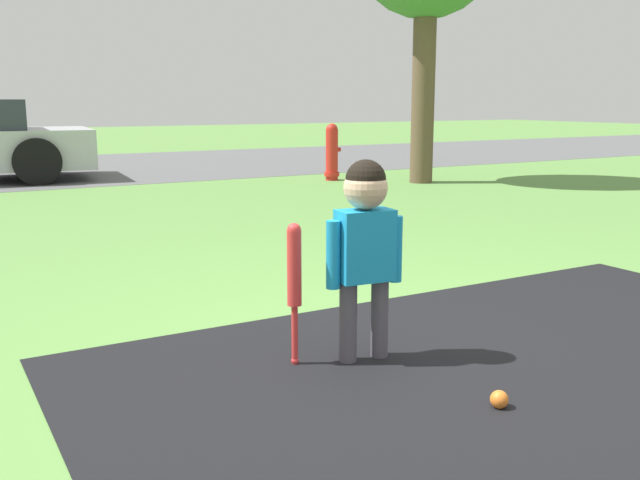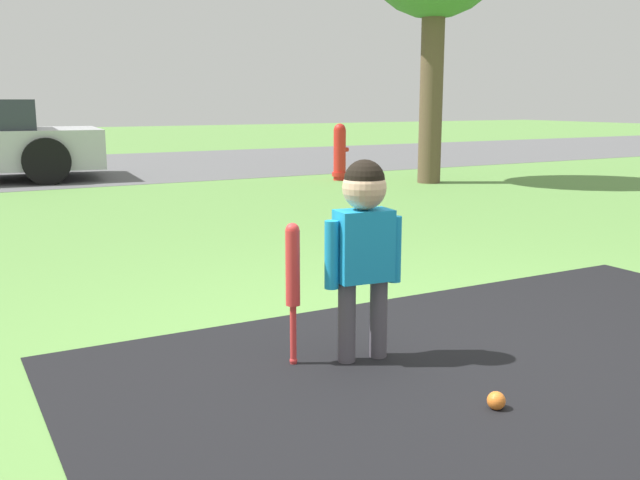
% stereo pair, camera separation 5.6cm
% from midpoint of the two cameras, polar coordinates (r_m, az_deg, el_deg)
% --- Properties ---
extents(ground_plane, '(60.00, 60.00, 0.00)m').
position_cam_midpoint_polar(ground_plane, '(3.26, 10.00, -9.92)').
color(ground_plane, '#5B8C42').
extents(street_strip, '(40.00, 6.00, 0.01)m').
position_cam_midpoint_polar(street_strip, '(13.07, -20.31, 5.36)').
color(street_strip, '#59595B').
rests_on(street_strip, ground).
extents(child, '(0.37, 0.19, 0.91)m').
position_cam_midpoint_polar(child, '(3.14, 4.03, 0.63)').
color(child, '#4C4751').
rests_on(child, ground).
extents(baseball_bat, '(0.06, 0.06, 0.64)m').
position_cam_midpoint_polar(baseball_bat, '(3.11, -1.68, -2.72)').
color(baseball_bat, red).
rests_on(baseball_bat, ground).
extents(sports_ball, '(0.07, 0.07, 0.07)m').
position_cam_midpoint_polar(sports_ball, '(2.87, 14.47, -12.34)').
color(sports_ball, orange).
rests_on(sports_ball, ground).
extents(fire_hydrant, '(0.25, 0.23, 0.83)m').
position_cam_midpoint_polar(fire_hydrant, '(10.53, 1.74, 6.99)').
color(fire_hydrant, red).
rests_on(fire_hydrant, ground).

